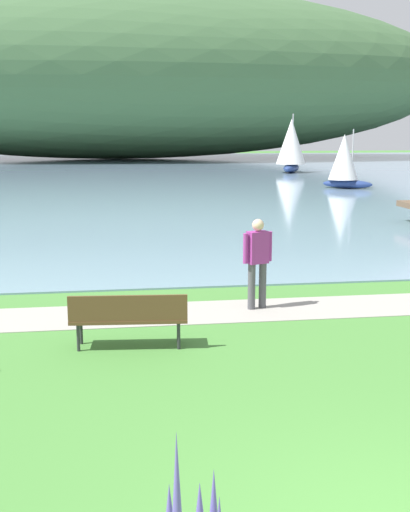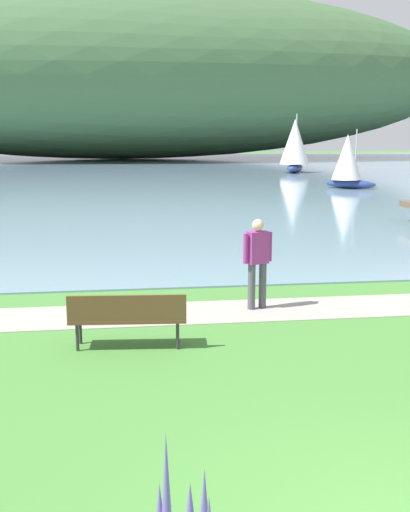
# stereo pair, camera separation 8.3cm
# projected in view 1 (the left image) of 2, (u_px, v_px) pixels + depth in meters

# --- Properties ---
(bay_water) EXTENTS (180.00, 80.00, 0.04)m
(bay_water) POSITION_uv_depth(u_px,v_px,m) (143.00, 171.00, 52.55)
(bay_water) COLOR #7A99B2
(bay_water) RESTS_ON ground
(distant_hillside) EXTENTS (81.17, 28.00, 19.40)m
(distant_hillside) POSITION_uv_depth(u_px,v_px,m) (116.00, 74.00, 73.37)
(distant_hillside) COLOR #42663D
(distant_hillside) RESTS_ON bay_water
(shoreline_path) EXTENTS (60.00, 1.50, 0.01)m
(shoreline_path) POSITION_uv_depth(u_px,v_px,m) (250.00, 310.00, 11.92)
(shoreline_path) COLOR #A39E93
(shoreline_path) RESTS_ON ground
(park_bench_near_camera) EXTENTS (1.83, 0.63, 0.88)m
(park_bench_near_camera) POSITION_uv_depth(u_px,v_px,m) (129.00, 316.00, 9.77)
(park_bench_near_camera) COLOR brown
(park_bench_near_camera) RESTS_ON ground
(person_at_shoreline) EXTENTS (0.58, 0.33, 1.71)m
(person_at_shoreline) POSITION_uv_depth(u_px,v_px,m) (258.00, 258.00, 11.86)
(person_at_shoreline) COLOR #4C4C51
(person_at_shoreline) RESTS_ON ground
(sailboat_nearest_to_shore) EXTENTS (3.08, 4.00, 4.59)m
(sailboat_nearest_to_shore) POSITION_uv_depth(u_px,v_px,m) (291.00, 145.00, 50.18)
(sailboat_nearest_to_shore) COLOR navy
(sailboat_nearest_to_shore) RESTS_ON bay_water
(sailboat_mid_bay) EXTENTS (2.84, 2.43, 3.36)m
(sailboat_mid_bay) POSITION_uv_depth(u_px,v_px,m) (344.00, 161.00, 36.50)
(sailboat_mid_bay) COLOR navy
(sailboat_mid_bay) RESTS_ON bay_water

